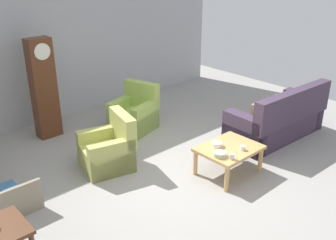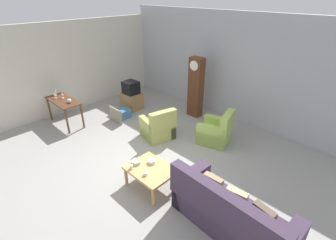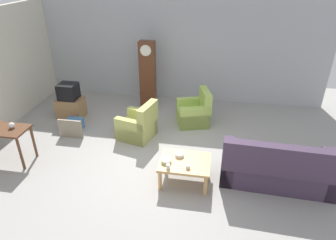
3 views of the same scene
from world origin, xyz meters
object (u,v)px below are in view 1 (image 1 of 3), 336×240
(framed_picture_leaning, at_px, (21,201))
(bowl_white_stacked, at_px, (217,144))
(armchair_olive_far, at_px, (135,115))
(cup_white_porcelain, at_px, (243,148))
(armchair_olive_near, at_px, (109,151))
(cup_blue_rimmed, at_px, (232,157))
(couch_floral, at_px, (278,120))
(bowl_shallow_green, at_px, (220,154))
(coffee_table_wood, at_px, (229,151))
(storage_box_blue, at_px, (5,198))
(grandfather_clock, at_px, (44,89))

(framed_picture_leaning, relative_size, bowl_white_stacked, 3.53)
(armchair_olive_far, distance_m, bowl_white_stacked, 2.26)
(framed_picture_leaning, relative_size, cup_white_porcelain, 7.23)
(armchair_olive_near, height_order, cup_blue_rimmed, armchair_olive_near)
(armchair_olive_far, height_order, bowl_white_stacked, armchair_olive_far)
(armchair_olive_far, bearing_deg, armchair_olive_near, -143.38)
(couch_floral, bearing_deg, bowl_shallow_green, -171.30)
(framed_picture_leaning, distance_m, bowl_shallow_green, 2.89)
(framed_picture_leaning, height_order, cup_blue_rimmed, cup_blue_rimmed)
(armchair_olive_near, bearing_deg, cup_blue_rimmed, -59.07)
(armchair_olive_far, bearing_deg, cup_white_porcelain, -87.27)
(framed_picture_leaning, bearing_deg, couch_floral, -11.33)
(armchair_olive_far, relative_size, cup_blue_rimmed, 10.91)
(cup_white_porcelain, bearing_deg, coffee_table_wood, 111.09)
(armchair_olive_far, height_order, cup_white_porcelain, armchair_olive_far)
(couch_floral, bearing_deg, framed_picture_leaning, 168.67)
(couch_floral, relative_size, framed_picture_leaning, 3.56)
(storage_box_blue, distance_m, cup_white_porcelain, 3.57)
(bowl_white_stacked, bearing_deg, grandfather_clock, 113.53)
(coffee_table_wood, bearing_deg, cup_blue_rimmed, -135.17)
(grandfather_clock, height_order, bowl_white_stacked, grandfather_clock)
(armchair_olive_near, bearing_deg, framed_picture_leaning, -169.63)
(bowl_white_stacked, bearing_deg, bowl_shallow_green, -131.58)
(couch_floral, height_order, cup_white_porcelain, couch_floral)
(coffee_table_wood, relative_size, cup_white_porcelain, 11.56)
(bowl_white_stacked, bearing_deg, cup_blue_rimmed, -109.45)
(couch_floral, relative_size, cup_blue_rimmed, 23.98)
(armchair_olive_far, distance_m, cup_blue_rimmed, 2.69)
(coffee_table_wood, height_order, storage_box_blue, coffee_table_wood)
(grandfather_clock, relative_size, framed_picture_leaning, 3.19)
(cup_blue_rimmed, height_order, bowl_shallow_green, cup_blue_rimmed)
(coffee_table_wood, bearing_deg, couch_floral, 7.28)
(storage_box_blue, distance_m, bowl_white_stacked, 3.23)
(armchair_olive_far, xyz_separation_m, bowl_shallow_green, (-0.30, -2.50, 0.20))
(cup_white_porcelain, bearing_deg, couch_floral, 14.35)
(framed_picture_leaning, distance_m, bowl_white_stacked, 3.00)
(armchair_olive_near, relative_size, framed_picture_leaning, 1.58)
(armchair_olive_far, bearing_deg, framed_picture_leaning, -156.79)
(grandfather_clock, xyz_separation_m, bowl_white_stacked, (1.36, -3.13, -0.46))
(framed_picture_leaning, bearing_deg, storage_box_blue, 104.71)
(armchair_olive_far, xyz_separation_m, framed_picture_leaning, (-2.89, -1.24, -0.07))
(couch_floral, relative_size, grandfather_clock, 1.12)
(armchair_olive_far, relative_size, bowl_shallow_green, 4.96)
(couch_floral, xyz_separation_m, storage_box_blue, (-4.77, 1.30, -0.21))
(storage_box_blue, bearing_deg, couch_floral, -15.21)
(armchair_olive_near, xyz_separation_m, framed_picture_leaning, (-1.62, -0.30, -0.07))
(coffee_table_wood, bearing_deg, grandfather_clock, 114.46)
(storage_box_blue, distance_m, cup_blue_rimmed, 3.31)
(armchair_olive_far, distance_m, bowl_shallow_green, 2.52)
(couch_floral, height_order, armchair_olive_near, couch_floral)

